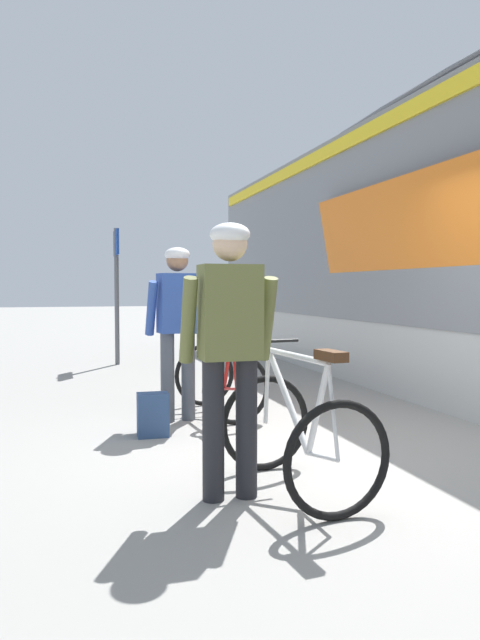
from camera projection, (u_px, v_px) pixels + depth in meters
ground_plane at (363, 457)px, 4.71m from camera, size 80.00×80.00×0.00m
cyclist_near_in_olive at (230, 335)px, 3.73m from camera, size 0.61×0.31×1.76m
cyclist_far_in_blue at (178, 318)px, 5.95m from camera, size 0.64×0.35×1.76m
bicycle_near_white at (298, 433)px, 3.87m from camera, size 0.80×1.13×0.99m
bicycle_far_red at (219, 377)px, 6.27m from camera, size 0.79×1.12×0.99m
backpack_on_platform at (153, 415)px, 5.35m from camera, size 0.29×0.19×0.40m
platform_sign_post at (116, 273)px, 10.34m from camera, size 0.08×0.70×2.40m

